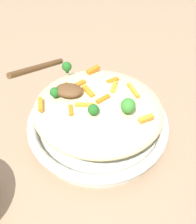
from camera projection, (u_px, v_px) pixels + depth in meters
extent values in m
plane|color=#9E7F60|center=(98.00, 131.00, 0.57)|extent=(2.40, 2.40, 0.00)
cylinder|color=silver|center=(98.00, 127.00, 0.56)|extent=(0.28, 0.28, 0.03)
torus|color=silver|center=(98.00, 120.00, 0.55)|extent=(0.31, 0.31, 0.02)
torus|color=black|center=(98.00, 119.00, 0.54)|extent=(0.30, 0.30, 0.00)
ellipsoid|color=beige|center=(98.00, 109.00, 0.52)|extent=(0.27, 0.25, 0.06)
cube|color=orange|center=(114.00, 87.00, 0.52)|extent=(0.01, 0.04, 0.01)
cube|color=orange|center=(103.00, 99.00, 0.49)|extent=(0.03, 0.03, 0.01)
cube|color=orange|center=(85.00, 105.00, 0.48)|extent=(0.04, 0.01, 0.01)
cube|color=orange|center=(71.00, 110.00, 0.47)|extent=(0.02, 0.03, 0.01)
cube|color=orange|center=(68.00, 87.00, 0.52)|extent=(0.03, 0.02, 0.01)
cube|color=orange|center=(146.00, 118.00, 0.46)|extent=(0.03, 0.02, 0.01)
cube|color=orange|center=(113.00, 81.00, 0.54)|extent=(0.03, 0.03, 0.01)
cube|color=orange|center=(88.00, 92.00, 0.51)|extent=(0.03, 0.03, 0.01)
cube|color=orange|center=(93.00, 70.00, 0.57)|extent=(0.03, 0.03, 0.01)
cube|color=orange|center=(80.00, 84.00, 0.53)|extent=(0.02, 0.03, 0.01)
cube|color=orange|center=(133.00, 90.00, 0.52)|extent=(0.03, 0.04, 0.01)
cube|color=orange|center=(40.00, 104.00, 0.49)|extent=(0.02, 0.04, 0.01)
cylinder|color=#377928|center=(127.00, 111.00, 0.47)|extent=(0.01, 0.01, 0.01)
sphere|color=#3D8E33|center=(128.00, 106.00, 0.46)|extent=(0.03, 0.03, 0.03)
cylinder|color=#205B1C|center=(55.00, 96.00, 0.50)|extent=(0.01, 0.01, 0.01)
sphere|color=#236B23|center=(55.00, 92.00, 0.50)|extent=(0.02, 0.02, 0.02)
cylinder|color=#205B1C|center=(67.00, 71.00, 0.56)|extent=(0.01, 0.01, 0.01)
sphere|color=#236B23|center=(67.00, 67.00, 0.55)|extent=(0.02, 0.02, 0.02)
cylinder|color=#205B1C|center=(95.00, 114.00, 0.47)|extent=(0.01, 0.01, 0.01)
sphere|color=#236B23|center=(95.00, 110.00, 0.46)|extent=(0.02, 0.02, 0.02)
ellipsoid|color=brown|center=(69.00, 90.00, 0.50)|extent=(0.06, 0.04, 0.02)
cylinder|color=brown|center=(38.00, 68.00, 0.50)|extent=(0.06, 0.15, 0.07)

